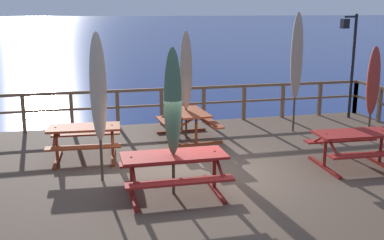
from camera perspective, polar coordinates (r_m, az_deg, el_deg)
The scene contains 13 objects.
ground_plane at distance 9.98m, azimuth 0.97°, elevation -10.66°, with size 600.00×600.00×0.00m, color navy.
wooden_deck at distance 9.84m, azimuth 0.98°, elevation -8.70°, with size 13.19×9.28×0.74m, color brown.
railing_waterside_far at distance 13.76m, azimuth -3.77°, elevation 2.42°, with size 12.99×0.10×1.09m.
picnic_table_front_left at distance 8.55m, azimuth -2.24°, elevation -5.53°, with size 1.92×1.42×0.78m.
picnic_table_back_right at distance 10.81m, azimuth -13.02°, elevation -1.88°, with size 1.70×1.51×0.78m.
picnic_table_back_left at distance 10.61m, azimuth 19.18°, elevation -2.56°, with size 1.73×1.47×0.78m.
picnic_table_mid_left at distance 12.22m, azimuth -0.45°, elevation 0.25°, with size 1.49×1.80×0.78m.
patio_umbrella_tall_mid_left at distance 8.27m, azimuth -2.36°, elevation 2.14°, with size 0.32×0.32×2.70m.
patio_umbrella_tall_back_right at distance 12.70m, azimuth 21.28°, elevation 4.44°, with size 0.32×0.32×2.45m.
patio_umbrella_short_mid at distance 9.08m, azimuth -11.40°, elevation 3.84°, with size 0.32×0.32×2.93m.
patio_umbrella_short_back at distance 12.03m, azimuth -0.74°, elevation 6.02°, with size 0.32×0.32×2.81m.
patio_umbrella_tall_front at distance 13.04m, azimuth 12.68°, elevation 7.56°, with size 0.32×0.32×3.27m.
lamp_post_hooked at distance 15.06m, azimuth 18.76°, elevation 8.04°, with size 0.65×0.36×3.20m.
Camera 1 is at (-2.33, -8.82, 4.06)m, focal length 43.62 mm.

